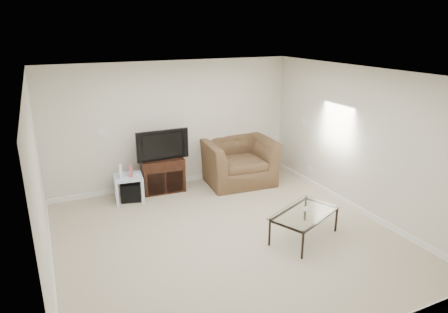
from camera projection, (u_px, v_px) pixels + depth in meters
name	position (u px, v px, depth m)	size (l,w,h in m)	color
floor	(227.00, 238.00, 6.16)	(5.00, 5.00, 0.00)	tan
ceiling	(228.00, 74.00, 5.38)	(5.00, 5.00, 0.00)	white
wall_back	(174.00, 125.00, 7.93)	(5.00, 0.02, 2.50)	silver
wall_left	(39.00, 190.00, 4.77)	(0.02, 5.00, 2.50)	silver
wall_right	(360.00, 141.00, 6.78)	(0.02, 5.00, 2.50)	silver
plate_back	(101.00, 132.00, 7.36)	(0.12, 0.02, 0.12)	white
plate_right_switch	(304.00, 122.00, 8.15)	(0.02, 0.09, 0.13)	white
plate_right_outlet	(310.00, 170.00, 8.19)	(0.02, 0.08, 0.12)	white
tv_stand	(162.00, 174.00, 7.88)	(0.81, 0.56, 0.67)	black
dvd_player	(162.00, 164.00, 7.78)	(0.47, 0.33, 0.07)	black
television	(161.00, 144.00, 7.66)	(0.94, 0.19, 0.59)	black
side_table	(129.00, 188.00, 7.43)	(0.51, 0.51, 0.49)	#A3C0CB
subwoofer	(131.00, 191.00, 7.48)	(0.36, 0.36, 0.36)	black
game_console	(121.00, 171.00, 7.26)	(0.05, 0.16, 0.22)	white
game_case	(131.00, 171.00, 7.32)	(0.05, 0.14, 0.19)	#CC4C4C
recliner	(238.00, 154.00, 8.23)	(1.40, 0.91, 1.22)	brown
coffee_table	(304.00, 225.00, 6.10)	(1.12, 0.63, 0.44)	black
remote	(306.00, 209.00, 6.11)	(0.18, 0.05, 0.02)	#B2B2B7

